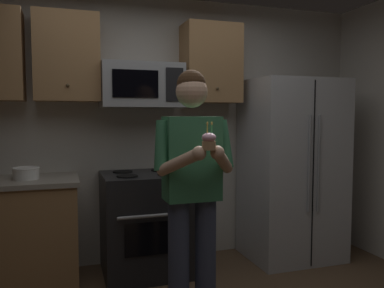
{
  "coord_description": "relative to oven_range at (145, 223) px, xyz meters",
  "views": [
    {
      "loc": [
        -0.85,
        -2.17,
        1.45
      ],
      "look_at": [
        0.0,
        0.44,
        1.25
      ],
      "focal_mm": 37.22,
      "sensor_mm": 36.0,
      "label": 1
    }
  ],
  "objects": [
    {
      "name": "microwave",
      "position": [
        0.0,
        0.12,
        1.26
      ],
      "size": [
        0.74,
        0.41,
        0.4
      ],
      "color": "#9EA0A5"
    },
    {
      "name": "refrigerator",
      "position": [
        1.5,
        -0.04,
        0.44
      ],
      "size": [
        0.9,
        0.75,
        1.8
      ],
      "color": "#B7BABF",
      "rests_on": "ground"
    },
    {
      "name": "cabinet_row_upper",
      "position": [
        -0.57,
        0.17,
        1.49
      ],
      "size": [
        2.78,
        0.36,
        0.76
      ],
      "color": "#9E7247"
    },
    {
      "name": "oven_range",
      "position": [
        0.0,
        0.0,
        0.0
      ],
      "size": [
        0.76,
        0.7,
        0.93
      ],
      "color": "black",
      "rests_on": "ground"
    },
    {
      "name": "cupcake",
      "position": [
        0.15,
        -1.26,
        0.83
      ],
      "size": [
        0.09,
        0.09,
        0.17
      ],
      "color": "#A87F56"
    },
    {
      "name": "person",
      "position": [
        0.15,
        -0.93,
        0.53
      ],
      "size": [
        0.6,
        0.48,
        1.76
      ],
      "color": "#383F59",
      "rests_on": "ground"
    },
    {
      "name": "bowl_large_white",
      "position": [
        -1.0,
        -0.0,
        0.51
      ],
      "size": [
        0.21,
        0.21,
        0.1
      ],
      "color": "white",
      "rests_on": "counter_left"
    },
    {
      "name": "wall_back",
      "position": [
        0.15,
        0.39,
        0.84
      ],
      "size": [
        4.4,
        0.1,
        2.6
      ],
      "primitive_type": "cube",
      "color": "beige",
      "rests_on": "ground"
    }
  ]
}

